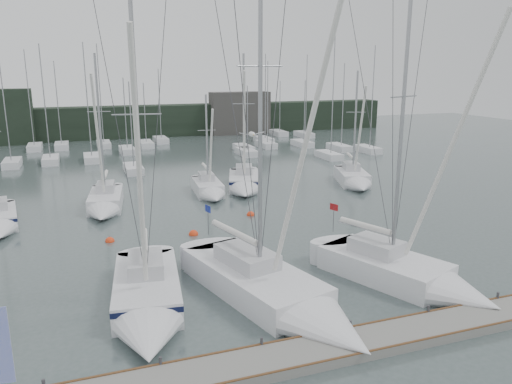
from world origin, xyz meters
The scene contains 16 objects.
ground centered at (0.00, 0.00, 0.00)m, with size 160.00×160.00×0.00m, color #455351.
dock centered at (0.00, -5.00, 0.20)m, with size 24.00×2.00×0.40m, color slate.
far_treeline centered at (0.00, 62.00, 2.50)m, with size 90.00×4.00×5.00m, color black.
far_building_right centered at (18.00, 60.00, 3.50)m, with size 10.00×3.00×7.00m, color #3D3B38.
mast_forest centered at (4.32, 45.51, 0.48)m, with size 59.26×27.00×14.84m.
sailboat_near_left centered at (-5.84, 0.49, 0.63)m, with size 4.26×10.32×15.33m.
sailboat_near_center centered at (0.26, -1.23, 0.62)m, with size 6.55×12.80×18.93m.
sailboat_near_right centered at (7.56, -1.26, 0.61)m, with size 6.62×10.04×16.41m.
sailboat_mid_b centered at (-6.61, 18.88, 0.57)m, with size 3.53×8.36×12.89m.
sailboat_mid_c centered at (2.39, 20.71, 0.53)m, with size 2.74×7.00×9.50m.
sailboat_mid_d centered at (5.87, 21.54, 0.64)m, with size 5.08×8.47×13.14m.
sailboat_mid_e centered at (16.37, 19.70, 0.58)m, with size 4.78×7.96×11.57m.
buoy_a centered at (-1.30, 11.10, 0.00)m, with size 0.65×0.65×0.65m, color red.
buoy_b centered at (3.88, 14.10, 0.00)m, with size 0.62×0.62×0.62m, color red.
buoy_c centered at (-6.75, 11.61, 0.00)m, with size 0.60×0.60×0.60m, color red.
seagull centered at (-1.65, -1.94, 8.49)m, with size 1.06×0.47×0.21m.
Camera 1 is at (-8.22, -20.62, 11.10)m, focal length 35.00 mm.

